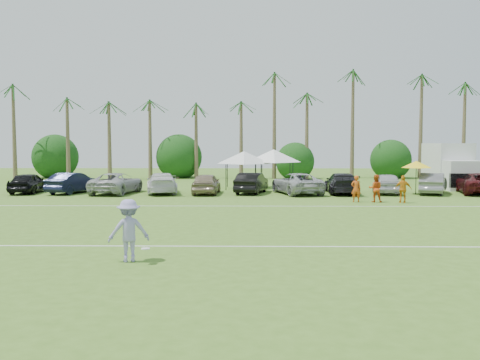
{
  "coord_description": "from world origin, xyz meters",
  "views": [
    {
      "loc": [
        1.21,
        -16.62,
        3.66
      ],
      "look_at": [
        0.78,
        12.79,
        1.6
      ],
      "focal_mm": 40.0,
      "sensor_mm": 36.0,
      "label": 1
    }
  ],
  "objects": [
    {
      "name": "palm_tree_6",
      "position": [
        4.0,
        38.0,
        9.21
      ],
      "size": [
        2.4,
        2.4,
        10.9
      ],
      "color": "brown",
      "rests_on": "ground"
    },
    {
      "name": "palm_tree_0",
      "position": [
        -22.0,
        38.0,
        7.48
      ],
      "size": [
        2.4,
        2.4,
        8.9
      ],
      "color": "brown",
      "rests_on": "ground"
    },
    {
      "name": "parked_car_2",
      "position": [
        -8.24,
        21.53,
        0.75
      ],
      "size": [
        3.26,
        5.7,
        1.5
      ],
      "primitive_type": "imported",
      "rotation": [
        0.0,
        0.0,
        2.99
      ],
      "color": "#A8A8A9",
      "rests_on": "ground"
    },
    {
      "name": "palm_tree_8",
      "position": [
        13.0,
        38.0,
        7.48
      ],
      "size": [
        2.4,
        2.4,
        8.9
      ],
      "color": "brown",
      "rests_on": "ground"
    },
    {
      "name": "bush_tree_1",
      "position": [
        -6.0,
        39.0,
        1.8
      ],
      "size": [
        4.0,
        4.0,
        4.0
      ],
      "color": "brown",
      "rests_on": "ground"
    },
    {
      "name": "parked_car_5",
      "position": [
        1.48,
        21.92,
        0.75
      ],
      "size": [
        2.59,
        4.79,
        1.5
      ],
      "primitive_type": "imported",
      "rotation": [
        0.0,
        0.0,
        2.91
      ],
      "color": "black",
      "rests_on": "ground"
    },
    {
      "name": "palm_tree_5",
      "position": [
        0.0,
        38.0,
        8.35
      ],
      "size": [
        2.4,
        2.4,
        9.9
      ],
      "color": "brown",
      "rests_on": "ground"
    },
    {
      "name": "sideline_player_a",
      "position": [
        7.88,
        16.25,
        0.82
      ],
      "size": [
        0.6,
        0.4,
        1.65
      ],
      "primitive_type": "imported",
      "rotation": [
        0.0,
        0.0,
        3.14
      ],
      "color": "#CC5116",
      "rests_on": "ground"
    },
    {
      "name": "parked_car_10",
      "position": [
        17.67,
        21.67,
        0.75
      ],
      "size": [
        3.61,
        5.81,
        1.5
      ],
      "primitive_type": "imported",
      "rotation": [
        0.0,
        0.0,
        2.92
      ],
      "color": "#481114",
      "rests_on": "ground"
    },
    {
      "name": "field_lines",
      "position": [
        0.0,
        8.0,
        0.01
      ],
      "size": [
        80.0,
        12.1,
        0.01
      ],
      "color": "white",
      "rests_on": "ground"
    },
    {
      "name": "ground",
      "position": [
        0.0,
        0.0,
        0.0
      ],
      "size": [
        120.0,
        120.0,
        0.0
      ],
      "primitive_type": "plane",
      "color": "#446D20",
      "rests_on": "ground"
    },
    {
      "name": "canopy_tent_left",
      "position": [
        0.9,
        25.97,
        2.98
      ],
      "size": [
        4.3,
        4.3,
        3.48
      ],
      "color": "black",
      "rests_on": "ground"
    },
    {
      "name": "palm_tree_1",
      "position": [
        -17.0,
        38.0,
        8.35
      ],
      "size": [
        2.4,
        2.4,
        9.9
      ],
      "color": "brown",
      "rests_on": "ground"
    },
    {
      "name": "sideline_player_b",
      "position": [
        9.07,
        16.21,
        0.85
      ],
      "size": [
        0.92,
        0.77,
        1.69
      ],
      "primitive_type": "imported",
      "rotation": [
        0.0,
        0.0,
        2.98
      ],
      "color": "#CA4D16",
      "rests_on": "ground"
    },
    {
      "name": "palm_tree_4",
      "position": [
        -4.0,
        38.0,
        7.48
      ],
      "size": [
        2.4,
        2.4,
        8.9
      ],
      "color": "brown",
      "rests_on": "ground"
    },
    {
      "name": "parked_car_3",
      "position": [
        -5.0,
        21.7,
        0.75
      ],
      "size": [
        3.0,
        5.46,
        1.5
      ],
      "primitive_type": "imported",
      "rotation": [
        0.0,
        0.0,
        3.32
      ],
      "color": "silver",
      "rests_on": "ground"
    },
    {
      "name": "palm_tree_3",
      "position": [
        -8.0,
        38.0,
        10.06
      ],
      "size": [
        2.4,
        2.4,
        11.9
      ],
      "color": "brown",
      "rests_on": "ground"
    },
    {
      "name": "box_truck",
      "position": [
        17.72,
        27.02,
        1.93
      ],
      "size": [
        2.83,
        7.04,
        3.6
      ],
      "rotation": [
        0.0,
        0.0,
        -0.02
      ],
      "color": "silver",
      "rests_on": "ground"
    },
    {
      "name": "palm_tree_2",
      "position": [
        -12.0,
        38.0,
        9.21
      ],
      "size": [
        2.4,
        2.4,
        10.9
      ],
      "color": "brown",
      "rests_on": "ground"
    },
    {
      "name": "parked_car_9",
      "position": [
        14.43,
        21.71,
        0.75
      ],
      "size": [
        3.13,
        4.81,
        1.5
      ],
      "primitive_type": "imported",
      "rotation": [
        0.0,
        0.0,
        2.77
      ],
      "color": "slate",
      "rests_on": "ground"
    },
    {
      "name": "bush_tree_0",
      "position": [
        -19.0,
        39.0,
        1.8
      ],
      "size": [
        4.0,
        4.0,
        4.0
      ],
      "color": "brown",
      "rests_on": "ground"
    },
    {
      "name": "parked_car_4",
      "position": [
        -1.76,
        21.36,
        0.75
      ],
      "size": [
        1.97,
        4.47,
        1.5
      ],
      "primitive_type": "imported",
      "rotation": [
        0.0,
        0.0,
        3.1
      ],
      "color": "gray",
      "rests_on": "ground"
    },
    {
      "name": "parked_car_7",
      "position": [
        7.95,
        21.72,
        0.75
      ],
      "size": [
        2.33,
        5.25,
        1.5
      ],
      "primitive_type": "imported",
      "rotation": [
        0.0,
        0.0,
        3.1
      ],
      "color": "black",
      "rests_on": "ground"
    },
    {
      "name": "bush_tree_3",
      "position": [
        16.0,
        39.0,
        1.8
      ],
      "size": [
        4.0,
        4.0,
        4.0
      ],
      "color": "brown",
      "rests_on": "ground"
    },
    {
      "name": "palm_tree_9",
      "position": [
        18.0,
        38.0,
        8.35
      ],
      "size": [
        2.4,
        2.4,
        9.9
      ],
      "color": "brown",
      "rests_on": "ground"
    },
    {
      "name": "palm_tree_7",
      "position": [
        8.0,
        38.0,
        10.06
      ],
      "size": [
        2.4,
        2.4,
        11.9
      ],
      "color": "brown",
      "rests_on": "ground"
    },
    {
      "name": "parked_car_6",
      "position": [
        4.71,
        21.49,
        0.75
      ],
      "size": [
        3.8,
        5.85,
        1.5
      ],
      "primitive_type": "imported",
      "rotation": [
        0.0,
        0.0,
        3.4
      ],
      "color": "#A8A9AC",
      "rests_on": "ground"
    },
    {
      "name": "parked_car_1",
      "position": [
        -11.48,
        21.82,
        0.75
      ],
      "size": [
        2.96,
        4.82,
        1.5
      ],
      "primitive_type": "imported",
      "rotation": [
        0.0,
        0.0,
        2.81
      ],
      "color": "black",
      "rests_on": "ground"
    },
    {
      "name": "parked_car_0",
      "position": [
        -14.71,
        21.83,
        0.75
      ],
      "size": [
        1.86,
        4.43,
        1.5
      ],
      "primitive_type": "imported",
      "rotation": [
        0.0,
        0.0,
        3.16
      ],
      "color": "black",
      "rests_on": "ground"
    },
    {
      "name": "market_umbrella",
      "position": [
        13.09,
        21.18,
        2.14
      ],
      "size": [
        2.14,
        2.14,
        2.38
      ],
      "color": "black",
      "rests_on": "ground"
    },
    {
      "name": "parked_car_8",
      "position": [
        11.19,
        21.76,
        0.75
      ],
      "size": [
        2.39,
        4.61,
        1.5
      ],
      "primitive_type": "imported",
      "rotation": [
        0.0,
        0.0,
        3.0
      ],
      "color": "#BCBCBE",
      "rests_on": "ground"
    },
    {
      "name": "canopy_tent_right",
      "position": [
        3.3,
        26.89,
        3.11
      ],
      "size": [
        4.49,
        4.49,
        3.64
      ],
      "color": "black",
      "rests_on": "ground"
    },
    {
      "name": "bush_tree_2",
      "position": [
        6.0,
        39.0,
        1.8
      ],
      "size": [
        4.0,
        4.0,
        4.0
      ],
      "color": "brown",
      "rests_on": "ground"
    },
    {
      "name": "sideline_player_c",
      "position": [
        10.63,
        15.79,
        0.85
      ],
      "size": [
        1.05,
        0.58,
        1.69
      ],
      "primitive_type": "imported",
      "rotation": [
        0.0,
        0.0,
        2.96
      ],
      "color": "orange",
      "rests_on": "ground"
    },
    {
      "name": "frisbee_player",
      "position": [
        -2.45,
        -0.43,
        0.96
      ],
      "size": [
        1.42,
        1.04,
        1.93
      ],
      "rotation": [
        0.0,
        0.0,
        3.43
      ],
      "color": "#978ECA",
      "rests_on": "ground"
    },
    {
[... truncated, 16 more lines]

